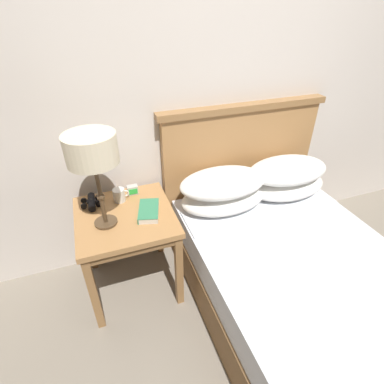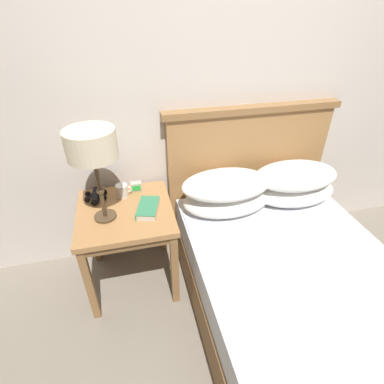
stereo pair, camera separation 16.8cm
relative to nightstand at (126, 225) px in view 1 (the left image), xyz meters
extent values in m
plane|color=gray|center=(0.65, -0.53, -0.53)|extent=(20.00, 20.00, 0.00)
cube|color=silver|center=(0.65, 0.36, 0.77)|extent=(8.00, 0.06, 2.60)
cube|color=#AD7A47|center=(0.00, 0.00, 0.06)|extent=(0.58, 0.58, 0.04)
cube|color=brown|center=(0.00, 0.00, 0.02)|extent=(0.55, 0.55, 0.05)
cube|color=olive|center=(-0.26, -0.25, -0.24)|extent=(0.04, 0.04, 0.57)
cube|color=olive|center=(0.26, -0.25, -0.24)|extent=(0.04, 0.04, 0.57)
cube|color=olive|center=(-0.26, 0.26, -0.24)|extent=(0.04, 0.04, 0.57)
cube|color=olive|center=(0.26, 0.26, -0.24)|extent=(0.04, 0.04, 0.57)
cube|color=brown|center=(0.92, -0.74, -0.39)|extent=(1.14, 1.99, 0.27)
cube|color=silver|center=(0.92, -0.74, -0.16)|extent=(1.12, 1.95, 0.20)
cube|color=white|center=(0.92, -0.06, -0.05)|extent=(1.09, 0.28, 0.01)
cube|color=#AD7A47|center=(0.92, 0.29, 0.00)|extent=(1.20, 0.06, 1.06)
cube|color=olive|center=(0.92, 0.29, 0.55)|extent=(1.25, 0.10, 0.04)
ellipsoid|color=white|center=(0.68, 0.05, 0.01)|extent=(0.60, 0.36, 0.15)
ellipsoid|color=white|center=(1.19, 0.05, 0.01)|extent=(0.60, 0.36, 0.15)
ellipsoid|color=white|center=(0.67, 0.05, 0.14)|extent=(0.60, 0.36, 0.15)
ellipsoid|color=white|center=(1.18, 0.05, 0.14)|extent=(0.60, 0.36, 0.15)
cylinder|color=#4C3823|center=(-0.11, -0.05, 0.09)|extent=(0.13, 0.13, 0.01)
cylinder|color=#4C3823|center=(-0.11, -0.05, 0.29)|extent=(0.02, 0.02, 0.38)
sphere|color=#4C3823|center=(-0.11, -0.05, 0.27)|extent=(0.04, 0.04, 0.04)
cylinder|color=beige|center=(-0.11, -0.05, 0.55)|extent=(0.26, 0.26, 0.15)
cube|color=silver|center=(0.14, -0.04, 0.10)|extent=(0.17, 0.23, 0.04)
cube|color=#337F56|center=(0.14, -0.04, 0.12)|extent=(0.17, 0.23, 0.00)
cube|color=#337F56|center=(0.09, -0.03, 0.10)|extent=(0.06, 0.20, 0.04)
cylinder|color=black|center=(-0.18, 0.13, 0.10)|extent=(0.05, 0.10, 0.04)
cylinder|color=black|center=(-0.13, 0.13, 0.10)|extent=(0.05, 0.01, 0.05)
cylinder|color=black|center=(-0.22, 0.14, 0.10)|extent=(0.04, 0.01, 0.04)
cylinder|color=black|center=(-0.17, 0.20, 0.10)|extent=(0.05, 0.10, 0.04)
cylinder|color=black|center=(-0.13, 0.20, 0.10)|extent=(0.05, 0.01, 0.05)
cylinder|color=black|center=(-0.22, 0.20, 0.10)|extent=(0.04, 0.01, 0.04)
cube|color=black|center=(-0.18, 0.17, 0.11)|extent=(0.06, 0.04, 0.01)
cylinder|color=black|center=(-0.18, 0.17, 0.12)|extent=(0.02, 0.01, 0.02)
cylinder|color=silver|center=(0.00, 0.16, 0.12)|extent=(0.08, 0.08, 0.08)
torus|color=silver|center=(0.04, 0.16, 0.13)|extent=(0.05, 0.01, 0.05)
cube|color=#B7B2A8|center=(0.09, 0.21, 0.11)|extent=(0.07, 0.04, 0.06)
cube|color=green|center=(0.09, 0.18, 0.11)|extent=(0.06, 0.00, 0.04)
camera|label=1|loc=(-0.10, -1.48, 1.18)|focal=28.00mm
camera|label=2|loc=(0.06, -1.53, 1.18)|focal=28.00mm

